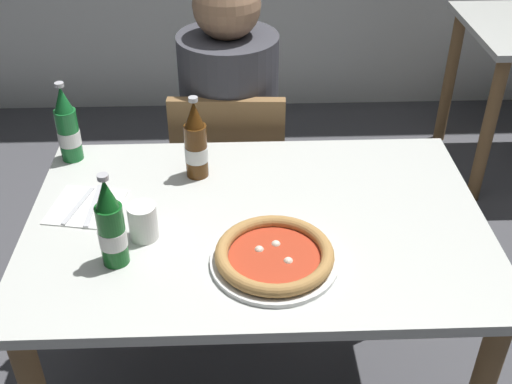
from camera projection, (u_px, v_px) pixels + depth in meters
The scene contains 9 objects.
dining_table_main at pixel (257, 252), 1.71m from camera, with size 1.20×0.80×0.75m.
chair_behind_table at pixel (230, 177), 2.30m from camera, with size 0.42×0.42×0.85m.
diner_seated at pixel (230, 146), 2.28m from camera, with size 0.34×0.34×1.21m.
pizza_margherita_near at pixel (274, 256), 1.49m from camera, with size 0.31×0.31×0.04m.
beer_bottle_left at pixel (196, 144), 1.76m from camera, with size 0.07×0.07×0.25m.
beer_bottle_center at pixel (68, 128), 1.83m from camera, with size 0.07×0.07×0.25m.
beer_bottle_right at pixel (111, 227), 1.45m from camera, with size 0.07×0.07×0.25m.
napkin_with_cutlery at pixel (86, 207), 1.68m from camera, with size 0.21×0.21×0.01m.
paper_cup at pixel (143, 222), 1.56m from camera, with size 0.07×0.07×0.10m, color white.
Camera 1 is at (-0.05, -1.31, 1.74)m, focal length 44.08 mm.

